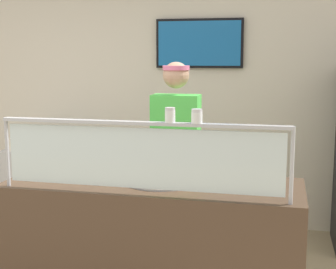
% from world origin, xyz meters
% --- Properties ---
extents(shop_rear_unit, '(6.42, 0.13, 2.70)m').
position_xyz_m(shop_rear_unit, '(1.01, 2.39, 1.36)').
color(shop_rear_unit, silver).
rests_on(shop_rear_unit, ground).
extents(serving_counter, '(2.02, 0.72, 0.95)m').
position_xyz_m(serving_counter, '(1.01, 0.36, 0.47)').
color(serving_counter, '#4C3828').
rests_on(serving_counter, ground).
extents(sneeze_guard, '(1.85, 0.06, 0.46)m').
position_xyz_m(sneeze_guard, '(1.01, 0.06, 1.24)').
color(sneeze_guard, '#B2B5BC').
rests_on(sneeze_guard, serving_counter).
extents(pizza_tray, '(0.48, 0.48, 0.04)m').
position_xyz_m(pizza_tray, '(1.06, 0.38, 0.97)').
color(pizza_tray, '#9EA0A8').
rests_on(pizza_tray, serving_counter).
extents(pizza_server, '(0.08, 0.28, 0.01)m').
position_xyz_m(pizza_server, '(1.05, 0.36, 0.99)').
color(pizza_server, '#ADAFB7').
rests_on(pizza_server, pizza_tray).
extents(parmesan_shaker, '(0.06, 0.06, 0.09)m').
position_xyz_m(parmesan_shaker, '(1.20, 0.06, 1.45)').
color(parmesan_shaker, white).
rests_on(parmesan_shaker, sneeze_guard).
extents(pepper_flake_shaker, '(0.07, 0.07, 0.09)m').
position_xyz_m(pepper_flake_shaker, '(1.37, 0.06, 1.45)').
color(pepper_flake_shaker, white).
rests_on(pepper_flake_shaker, sneeze_guard).
extents(worker_figure, '(0.41, 0.50, 1.76)m').
position_xyz_m(worker_figure, '(1.03, 1.04, 1.01)').
color(worker_figure, '#23232D').
rests_on(worker_figure, ground).
extents(prep_shelf, '(0.70, 0.55, 0.83)m').
position_xyz_m(prep_shelf, '(-0.63, 1.91, 0.42)').
color(prep_shelf, '#B7BABF').
rests_on(prep_shelf, ground).
extents(pizza_box_stack, '(0.51, 0.49, 0.13)m').
position_xyz_m(pizza_box_stack, '(-0.64, 1.91, 0.90)').
color(pizza_box_stack, silver).
rests_on(pizza_box_stack, prep_shelf).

